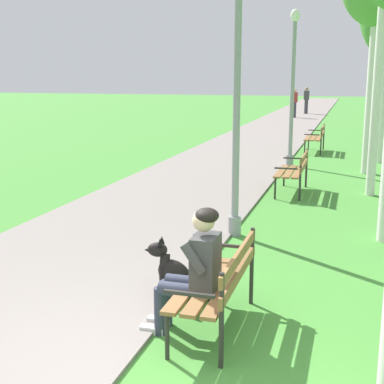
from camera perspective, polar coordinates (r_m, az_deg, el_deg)
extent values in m
cube|color=gray|center=(27.97, 9.58, 7.08)|extent=(3.40, 60.00, 0.04)
cube|color=olive|center=(5.38, 0.06, -9.42)|extent=(0.14, 1.50, 0.04)
cube|color=olive|center=(5.34, 1.89, -9.62)|extent=(0.14, 1.50, 0.04)
cube|color=olive|center=(5.30, 3.74, -9.80)|extent=(0.14, 1.50, 0.04)
cube|color=olive|center=(5.23, 4.90, -8.49)|extent=(0.04, 1.50, 0.11)
cube|color=olive|center=(5.17, 4.94, -6.62)|extent=(0.04, 1.50, 0.11)
cylinder|color=#2D2B28|center=(6.09, 1.70, -9.07)|extent=(0.04, 0.04, 0.45)
cylinder|color=#2D2B28|center=(5.92, 6.25, -7.70)|extent=(0.04, 0.04, 0.85)
cube|color=#2D2B28|center=(5.91, 3.61, -5.60)|extent=(0.45, 0.04, 0.03)
cylinder|color=#2D2B28|center=(4.88, -2.61, -14.70)|extent=(0.04, 0.04, 0.45)
cylinder|color=#2D2B28|center=(4.67, 3.08, -13.27)|extent=(0.04, 0.04, 0.85)
cube|color=#2D2B28|center=(4.66, -0.30, -10.59)|extent=(0.45, 0.04, 0.03)
cube|color=olive|center=(11.55, 9.30, 2.16)|extent=(0.14, 1.50, 0.04)
cube|color=olive|center=(11.53, 10.17, 2.11)|extent=(0.14, 1.50, 0.04)
cube|color=olive|center=(11.52, 11.03, 2.06)|extent=(0.14, 1.50, 0.04)
cube|color=olive|center=(11.48, 11.58, 2.71)|extent=(0.04, 1.50, 0.11)
cube|color=olive|center=(11.46, 11.62, 3.60)|extent=(0.04, 1.50, 0.11)
cylinder|color=#2D2B28|center=(12.27, 9.57, 1.66)|extent=(0.04, 0.04, 0.45)
cylinder|color=#2D2B28|center=(12.19, 11.84, 2.46)|extent=(0.04, 0.04, 0.85)
cube|color=#2D2B28|center=(12.18, 10.57, 3.48)|extent=(0.45, 0.04, 0.03)
cylinder|color=#2D2B28|center=(10.93, 8.66, 0.40)|extent=(0.04, 0.04, 0.45)
cylinder|color=#2D2B28|center=(10.84, 11.21, 1.28)|extent=(0.04, 0.04, 0.85)
cube|color=#2D2B28|center=(10.83, 9.78, 2.44)|extent=(0.45, 0.04, 0.03)
cube|color=olive|center=(17.82, 11.98, 5.55)|extent=(0.14, 1.50, 0.04)
cube|color=olive|center=(17.81, 12.54, 5.52)|extent=(0.14, 1.50, 0.04)
cube|color=olive|center=(17.79, 13.11, 5.49)|extent=(0.14, 1.50, 0.04)
cube|color=olive|center=(17.77, 13.47, 5.92)|extent=(0.04, 1.50, 0.11)
cube|color=olive|center=(17.76, 13.50, 6.49)|extent=(0.04, 1.50, 0.11)
cylinder|color=#2D2B28|center=(18.53, 12.05, 5.09)|extent=(0.04, 0.04, 0.45)
cylinder|color=#2D2B28|center=(18.48, 13.57, 5.62)|extent=(0.04, 0.04, 0.85)
cube|color=#2D2B28|center=(18.47, 12.73, 6.30)|extent=(0.45, 0.04, 0.03)
cylinder|color=#2D2B28|center=(17.17, 11.67, 4.56)|extent=(0.04, 0.04, 0.45)
cylinder|color=#2D2B28|center=(17.11, 13.30, 5.13)|extent=(0.04, 0.04, 0.85)
cube|color=#2D2B28|center=(17.10, 12.39, 5.87)|extent=(0.45, 0.04, 0.03)
cylinder|color=#33384C|center=(5.32, -0.51, -9.44)|extent=(0.42, 0.14, 0.14)
cylinder|color=#33384C|center=(5.48, -2.65, -11.48)|extent=(0.11, 0.11, 0.47)
cube|color=silver|center=(5.58, -3.43, -13.26)|extent=(0.24, 0.09, 0.07)
cylinder|color=#33384C|center=(5.15, -1.18, -10.22)|extent=(0.42, 0.14, 0.14)
cylinder|color=#33384C|center=(5.30, -3.38, -12.31)|extent=(0.11, 0.11, 0.47)
cube|color=silver|center=(5.42, -4.17, -14.12)|extent=(0.24, 0.09, 0.07)
cube|color=#3F3F42|center=(5.09, 1.43, -7.36)|extent=(0.22, 0.36, 0.52)
cylinder|color=#3F3F42|center=(5.25, 1.37, -5.57)|extent=(0.25, 0.09, 0.30)
cylinder|color=#3F3F42|center=(4.89, 0.13, -6.95)|extent=(0.25, 0.09, 0.30)
sphere|color=beige|center=(4.97, 1.23, -3.00)|extent=(0.21, 0.21, 0.21)
ellipsoid|color=black|center=(4.95, 1.57, -2.46)|extent=(0.22, 0.23, 0.14)
ellipsoid|color=black|center=(6.07, -0.40, -9.78)|extent=(0.39, 0.32, 0.32)
ellipsoid|color=black|center=(6.05, -1.81, -8.59)|extent=(0.52, 0.28, 0.48)
ellipsoid|color=black|center=(6.03, -1.34, -8.28)|extent=(0.37, 0.23, 0.27)
cylinder|color=black|center=(6.17, -2.89, -9.14)|extent=(0.06, 0.06, 0.38)
cylinder|color=black|center=(6.06, -3.14, -9.55)|extent=(0.06, 0.06, 0.38)
cylinder|color=black|center=(6.03, -2.85, -7.23)|extent=(0.13, 0.18, 0.19)
ellipsoid|color=black|center=(6.00, -3.62, -6.01)|extent=(0.23, 0.16, 0.16)
cone|color=black|center=(6.03, -4.55, -6.05)|extent=(0.11, 0.10, 0.09)
cone|color=black|center=(6.00, -3.16, -5.00)|extent=(0.06, 0.06, 0.09)
cone|color=black|center=(5.92, -3.35, -5.25)|extent=(0.06, 0.06, 0.09)
cylinder|color=black|center=(6.10, 1.49, -11.08)|extent=(0.28, 0.08, 0.04)
cylinder|color=gray|center=(8.44, 4.46, -3.53)|extent=(0.20, 0.20, 0.30)
cylinder|color=gray|center=(8.14, 4.68, 9.09)|extent=(0.11, 0.11, 3.99)
cylinder|color=gray|center=(15.03, 10.15, 3.27)|extent=(0.20, 0.20, 0.30)
cylinder|color=gray|center=(14.86, 10.40, 9.91)|extent=(0.11, 0.11, 3.78)
ellipsoid|color=silver|center=(14.92, 10.71, 17.64)|extent=(0.24, 0.24, 0.32)
cylinder|color=silver|center=(11.56, 18.74, 10.25)|extent=(0.18, 0.18, 4.33)
cylinder|color=silver|center=(14.17, 18.12, 9.75)|extent=(0.21, 0.21, 3.95)
cylinder|color=silver|center=(16.04, 19.32, 9.05)|extent=(0.17, 0.17, 3.48)
cylinder|color=#383842|center=(31.52, 10.60, 8.37)|extent=(0.22, 0.22, 0.88)
cube|color=maroon|center=(31.48, 10.65, 9.68)|extent=(0.32, 0.20, 0.56)
sphere|color=beige|center=(31.46, 10.68, 10.39)|extent=(0.20, 0.20, 0.20)
cylinder|color=#383842|center=(34.78, 11.81, 8.66)|extent=(0.22, 0.22, 0.88)
cube|color=#3F3F42|center=(34.75, 11.86, 9.85)|extent=(0.32, 0.20, 0.56)
sphere|color=#A37556|center=(34.74, 11.89, 10.49)|extent=(0.20, 0.20, 0.20)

